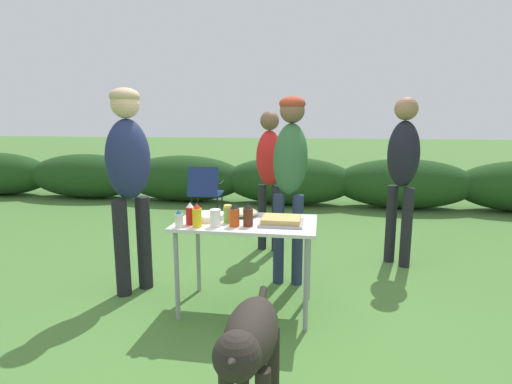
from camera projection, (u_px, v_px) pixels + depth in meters
name	position (u px, v px, depth m)	size (l,w,h in m)	color
ground_plane	(247.00, 308.00, 3.29)	(60.00, 60.00, 0.00)	#477533
shrub_hedge	(289.00, 181.00, 7.25)	(14.40, 0.90, 0.87)	#1E4219
folding_table	(246.00, 231.00, 3.17)	(1.10, 0.64, 0.74)	silver
food_tray	(281.00, 221.00, 3.07)	(0.33, 0.29, 0.06)	#9E9EA3
plate_stack	(209.00, 217.00, 3.21)	(0.25, 0.25, 0.05)	white
mixing_bowl	(244.00, 212.00, 3.33)	(0.25, 0.25, 0.06)	#ADBC99
paper_cup_stack	(215.00, 218.00, 3.00)	(0.08, 0.08, 0.13)	white
mayo_bottle	(179.00, 219.00, 2.98)	(0.06, 0.06, 0.13)	silver
hot_sauce_bottle	(234.00, 216.00, 3.00)	(0.08, 0.08, 0.17)	#CC4214
mustard_bottle	(197.00, 216.00, 2.98)	(0.07, 0.07, 0.18)	yellow
relish_jar	(228.00, 214.00, 3.11)	(0.07, 0.07, 0.14)	olive
ketchup_bottle	(190.00, 214.00, 3.05)	(0.07, 0.07, 0.17)	red
bbq_sauce_bottle	(248.00, 215.00, 3.00)	(0.08, 0.08, 0.18)	#562314
standing_person_in_olive_jacket	(290.00, 162.00, 3.73)	(0.32, 0.49, 1.75)	#232D4C
standing_person_in_red_jacket	(403.00, 165.00, 4.12)	(0.42, 0.42, 1.76)	black
standing_person_in_dark_puffer	(129.00, 169.00, 3.43)	(0.46, 0.49, 1.80)	black
standing_person_in_navy_coat	(269.00, 166.00, 4.60)	(0.35, 0.27, 1.63)	black
dog	(250.00, 348.00, 1.76)	(0.24, 0.86, 0.77)	#28231E
camp_chair_green_behind_table	(205.00, 189.00, 6.16)	(0.51, 0.62, 0.83)	navy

